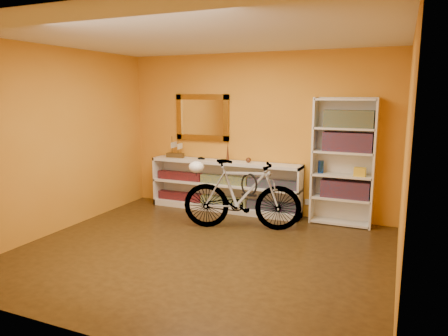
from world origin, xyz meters
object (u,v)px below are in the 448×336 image
at_px(bookcase, 343,162).
at_px(helmet, 196,167).
at_px(console_unit, 224,186).
at_px(bicycle, 242,195).

distance_m(bookcase, helmet, 2.17).
xyz_separation_m(console_unit, bookcase, (1.90, 0.03, 0.52)).
xyz_separation_m(console_unit, bicycle, (0.62, -0.79, 0.09)).
height_order(console_unit, helmet, helmet).
relative_size(bookcase, bicycle, 1.09).
bearing_deg(console_unit, bookcase, 0.75).
bearing_deg(bicycle, helmet, 90.00).
relative_size(console_unit, helmet, 11.49).
xyz_separation_m(bicycle, helmet, (-0.64, -0.18, 0.39)).
bearing_deg(bookcase, helmet, -152.83).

